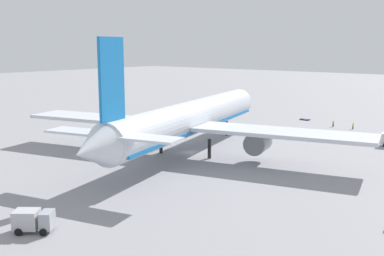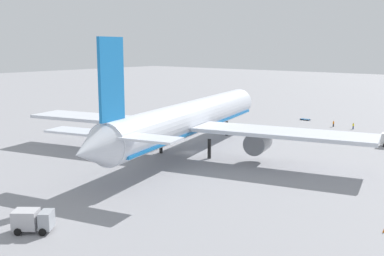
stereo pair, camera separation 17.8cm
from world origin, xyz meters
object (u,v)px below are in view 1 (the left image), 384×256
at_px(baggage_cart_1, 305,119).
at_px(ground_worker_0, 333,124).
at_px(traffic_cone_1, 148,116).
at_px(ground_worker_1, 353,126).
at_px(airliner, 189,120).
at_px(service_truck_2, 33,220).

distance_m(baggage_cart_1, ground_worker_0, 12.64).
xyz_separation_m(baggage_cart_1, traffic_cone_1, (-24.93, 41.22, 0.01)).
relative_size(ground_worker_0, ground_worker_1, 0.99).
distance_m(ground_worker_0, traffic_cone_1, 55.78).
height_order(airliner, traffic_cone_1, airliner).
bearing_deg(ground_worker_0, service_truck_2, -179.21).
bearing_deg(ground_worker_1, ground_worker_0, 87.22).
distance_m(service_truck_2, ground_worker_1, 93.16).
height_order(service_truck_2, ground_worker_0, service_truck_2).
bearing_deg(airliner, service_truck_2, -165.13).
height_order(airliner, service_truck_2, airliner).
height_order(airliner, ground_worker_1, airliner).
distance_m(airliner, ground_worker_0, 51.66).
xyz_separation_m(service_truck_2, baggage_cart_1, (99.17, 12.48, -1.25)).
relative_size(airliner, ground_worker_1, 43.13).
height_order(baggage_cart_1, ground_worker_0, ground_worker_0).
bearing_deg(airliner, traffic_cone_1, 53.59).
bearing_deg(service_truck_2, traffic_cone_1, 35.88).
bearing_deg(baggage_cart_1, airliner, -178.94).
xyz_separation_m(baggage_cart_1, ground_worker_0, (-5.84, -11.19, 0.59)).
xyz_separation_m(service_truck_2, ground_worker_0, (93.33, 1.28, -0.66)).
bearing_deg(service_truck_2, ground_worker_1, -2.66).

